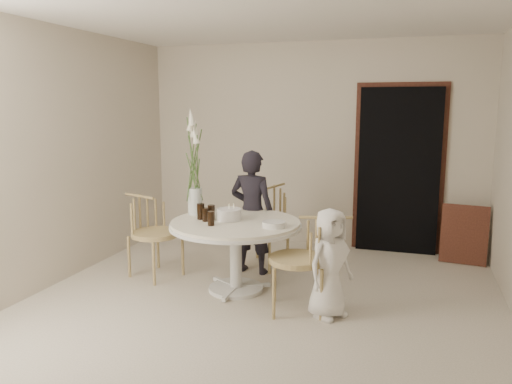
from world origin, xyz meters
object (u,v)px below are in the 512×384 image
(girl, at_px, (252,212))
(birthday_cake, at_px, (229,214))
(flower_vase, at_px, (194,171))
(chair_far, at_px, (269,214))
(table, at_px, (236,232))
(boy, at_px, (330,263))
(chair_right, at_px, (311,249))
(chair_left, at_px, (147,224))

(girl, distance_m, birthday_cake, 0.59)
(girl, relative_size, flower_vase, 1.24)
(girl, bearing_deg, chair_far, -97.66)
(table, xyz_separation_m, boy, (1.01, -0.35, -0.12))
(table, bearing_deg, boy, -19.01)
(chair_far, relative_size, boy, 0.94)
(table, relative_size, birthday_cake, 5.42)
(boy, xyz_separation_m, birthday_cake, (-1.09, 0.37, 0.29))
(chair_right, bearing_deg, boy, 52.93)
(chair_right, bearing_deg, flower_vase, -122.97)
(birthday_cake, height_order, flower_vase, flower_vase)
(chair_left, bearing_deg, table, -78.58)
(chair_left, relative_size, girl, 0.65)
(chair_right, relative_size, flower_vase, 0.81)
(chair_right, bearing_deg, girl, -150.24)
(flower_vase, bearing_deg, table, -18.53)
(table, height_order, flower_vase, flower_vase)
(flower_vase, bearing_deg, boy, -18.85)
(chair_right, distance_m, birthday_cake, 0.98)
(table, xyz_separation_m, chair_right, (0.83, -0.27, -0.03))
(chair_far, bearing_deg, table, -79.27)
(girl, distance_m, flower_vase, 0.82)
(table, bearing_deg, flower_vase, 161.47)
(chair_far, distance_m, chair_right, 1.47)
(girl, xyz_separation_m, flower_vase, (-0.50, -0.42, 0.50))
(birthday_cake, bearing_deg, boy, -18.77)
(flower_vase, bearing_deg, chair_right, -18.35)
(girl, bearing_deg, flower_vase, 44.84)
(birthday_cake, bearing_deg, table, -15.49)
(table, relative_size, chair_right, 1.46)
(chair_left, distance_m, girl, 1.17)
(table, xyz_separation_m, chair_far, (0.06, 0.98, -0.01))
(chair_far, height_order, birthday_cake, chair_far)
(chair_far, relative_size, chair_left, 1.04)
(table, bearing_deg, birthday_cake, 164.51)
(girl, bearing_deg, boy, 142.19)
(table, height_order, boy, boy)
(boy, bearing_deg, chair_left, 109.37)
(chair_far, height_order, girl, girl)
(chair_right, height_order, girl, girl)
(chair_left, height_order, girl, girl)
(chair_right, height_order, boy, boy)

